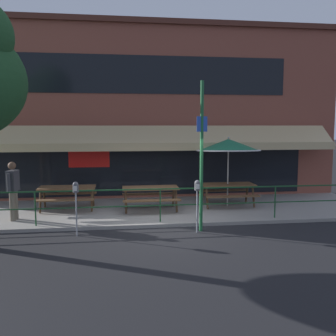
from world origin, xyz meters
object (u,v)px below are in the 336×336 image
Objects in this scene: parking_meter_far at (197,190)px; street_sign_pole at (202,155)px; picnic_table_centre at (150,192)px; patio_umbrella_right at (228,145)px; pedestrian_walking at (13,188)px; picnic_table_right at (228,188)px; parking_meter_near at (76,192)px; picnic_table_left at (67,192)px.

parking_meter_far is 0.94m from street_sign_pole.
patio_umbrella_right reaches higher than picnic_table_centre.
picnic_table_centre is at bearing 113.67° from parking_meter_far.
pedestrian_walking is 1.20× the size of parking_meter_far.
parking_meter_far is at bearing -121.17° from patio_umbrella_right.
patio_umbrella_right is at bearing 58.83° from parking_meter_far.
picnic_table_right is at bearing 8.87° from pedestrian_walking.
picnic_table_right is 0.76× the size of patio_umbrella_right.
pedestrian_walking reaches higher than parking_meter_near.
patio_umbrella_right is 1.67× the size of parking_meter_near.
pedestrian_walking reaches higher than picnic_table_centre.
parking_meter_near is (1.95, -1.53, 0.09)m from pedestrian_walking.
pedestrian_walking is 5.36m from parking_meter_far.
picnic_table_right is at bearing 7.08° from picnic_table_centre.
picnic_table_centre is 1.05× the size of pedestrian_walking.
picnic_table_left is 1.27× the size of parking_meter_far.
pedestrian_walking is (-6.74, -1.05, 0.35)m from picnic_table_right.
patio_umbrella_right is at bearing -0.89° from picnic_table_left.
street_sign_pole is at bearing -120.36° from patio_umbrella_right.
picnic_table_left and picnic_table_centre have the same top height.
pedestrian_walking is 5.54m from street_sign_pole.
picnic_table_centre is 0.76× the size of patio_umbrella_right.
picnic_table_centre is 0.45× the size of street_sign_pole.
street_sign_pole is (-1.50, -2.55, 1.36)m from picnic_table_right.
patio_umbrella_right is at bearing 7.44° from picnic_table_centre.
street_sign_pole is (0.14, 0.15, 0.91)m from parking_meter_far.
pedestrian_walking is at bearing 141.80° from parking_meter_near.
parking_meter_far is at bearing -66.33° from picnic_table_centre.
picnic_table_right is at bearing 59.47° from street_sign_pole.
patio_umbrella_right is (2.68, 0.35, 1.47)m from picnic_table_centre.
picnic_table_centre is at bearing 46.85° from parking_meter_near.
pedestrian_walking is 0.43× the size of street_sign_pole.
patio_umbrella_right reaches higher than picnic_table_left.
parking_meter_near is at bearing 177.88° from parking_meter_far.
patio_umbrella_right reaches higher than parking_meter_far.
street_sign_pole reaches higher than picnic_table_right.
patio_umbrella_right is (0.00, 0.02, 1.47)m from picnic_table_right.
patio_umbrella_right is 6.92m from pedestrian_walking.
pedestrian_walking is at bearing 164.03° from street_sign_pole.
picnic_table_left is 4.68m from parking_meter_far.
picnic_table_right is 3.26m from street_sign_pole.
picnic_table_right is (5.37, -0.10, 0.00)m from picnic_table_left.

